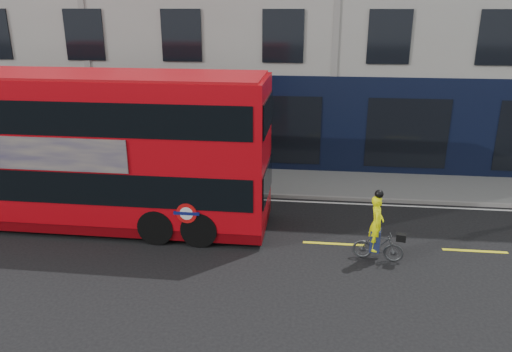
# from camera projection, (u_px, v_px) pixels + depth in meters

# --- Properties ---
(ground) EXTENTS (120.00, 120.00, 0.00)m
(ground) POSITION_uv_depth(u_px,v_px,m) (335.00, 269.00, 13.26)
(ground) COLOR black
(ground) RESTS_ON ground
(pavement) EXTENTS (60.00, 3.00, 0.12)m
(pavement) POSITION_uv_depth(u_px,v_px,m) (330.00, 184.00, 19.34)
(pavement) COLOR slate
(pavement) RESTS_ON ground
(kerb) EXTENTS (60.00, 0.12, 0.13)m
(kerb) POSITION_uv_depth(u_px,v_px,m) (331.00, 198.00, 17.93)
(kerb) COLOR gray
(kerb) RESTS_ON ground
(road_edge_line) EXTENTS (58.00, 0.10, 0.01)m
(road_edge_line) POSITION_uv_depth(u_px,v_px,m) (331.00, 203.00, 17.67)
(road_edge_line) COLOR silver
(road_edge_line) RESTS_ON ground
(lane_dashes) EXTENTS (58.00, 0.12, 0.01)m
(lane_dashes) POSITION_uv_depth(u_px,v_px,m) (334.00, 244.00, 14.67)
(lane_dashes) COLOR yellow
(lane_dashes) RESTS_ON ground
(bus) EXTENTS (11.88, 2.85, 4.78)m
(bus) POSITION_uv_depth(u_px,v_px,m) (79.00, 149.00, 15.37)
(bus) COLOR #C00710
(bus) RESTS_ON ground
(cyclist) EXTENTS (1.42, 0.63, 2.05)m
(cyclist) POSITION_uv_depth(u_px,v_px,m) (378.00, 236.00, 13.55)
(cyclist) COLOR #3F4143
(cyclist) RESTS_ON ground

